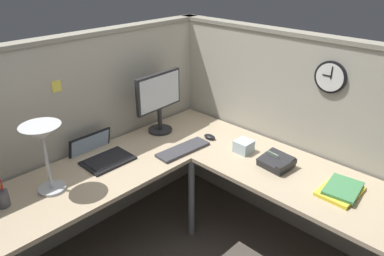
# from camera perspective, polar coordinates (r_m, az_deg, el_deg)

# --- Properties ---
(ground_plane) EXTENTS (6.80, 6.80, 0.00)m
(ground_plane) POSITION_cam_1_polar(r_m,az_deg,el_deg) (2.94, -0.03, -19.12)
(ground_plane) COLOR #4C443D
(cubicle_wall_back) EXTENTS (2.57, 0.12, 1.58)m
(cubicle_wall_back) POSITION_cam_1_polar(r_m,az_deg,el_deg) (2.88, -17.80, -1.97)
(cubicle_wall_back) COLOR #A8A393
(cubicle_wall_back) RESTS_ON ground
(cubicle_wall_right) EXTENTS (0.12, 2.37, 1.58)m
(cubicle_wall_right) POSITION_cam_1_polar(r_m,az_deg,el_deg) (2.94, 15.66, -1.10)
(cubicle_wall_right) COLOR #A8A393
(cubicle_wall_right) RESTS_ON ground
(desk) EXTENTS (2.35, 2.15, 0.73)m
(desk) POSITION_cam_1_polar(r_m,az_deg,el_deg) (2.42, -1.65, -10.75)
(desk) COLOR tan
(desk) RESTS_ON ground
(monitor) EXTENTS (0.46, 0.20, 0.50)m
(monitor) POSITION_cam_1_polar(r_m,az_deg,el_deg) (2.94, -5.18, 4.67)
(monitor) COLOR #232326
(monitor) RESTS_ON desk
(laptop) EXTENTS (0.34, 0.38, 0.22)m
(laptop) POSITION_cam_1_polar(r_m,az_deg,el_deg) (2.73, -14.21, -3.97)
(laptop) COLOR black
(laptop) RESTS_ON desk
(keyboard) EXTENTS (0.44, 0.17, 0.02)m
(keyboard) POSITION_cam_1_polar(r_m,az_deg,el_deg) (2.74, -1.41, -3.38)
(keyboard) COLOR #38383D
(keyboard) RESTS_ON desk
(computer_mouse) EXTENTS (0.06, 0.10, 0.03)m
(computer_mouse) POSITION_cam_1_polar(r_m,az_deg,el_deg) (2.91, 2.78, -1.38)
(computer_mouse) COLOR black
(computer_mouse) RESTS_ON desk
(desk_lamp_dome) EXTENTS (0.24, 0.24, 0.44)m
(desk_lamp_dome) POSITION_cam_1_polar(r_m,az_deg,el_deg) (2.30, -22.42, -1.46)
(desk_lamp_dome) COLOR #B7BABF
(desk_lamp_dome) RESTS_ON desk
(pen_cup) EXTENTS (0.08, 0.08, 0.18)m
(pen_cup) POSITION_cam_1_polar(r_m,az_deg,el_deg) (2.42, -27.61, -9.75)
(pen_cup) COLOR #4C4C51
(pen_cup) RESTS_ON desk
(office_phone) EXTENTS (0.21, 0.22, 0.11)m
(office_phone) POSITION_cam_1_polar(r_m,az_deg,el_deg) (2.59, 13.15, -5.28)
(office_phone) COLOR #232326
(office_phone) RESTS_ON desk
(book_stack) EXTENTS (0.30, 0.23, 0.04)m
(book_stack) POSITION_cam_1_polar(r_m,az_deg,el_deg) (2.46, 22.32, -8.98)
(book_stack) COLOR yellow
(book_stack) RESTS_ON desk
(tissue_box) EXTENTS (0.12, 0.12, 0.09)m
(tissue_box) POSITION_cam_1_polar(r_m,az_deg,el_deg) (2.74, 8.09, -2.85)
(tissue_box) COLOR silver
(tissue_box) RESTS_ON desk
(wall_clock) EXTENTS (0.04, 0.22, 0.22)m
(wall_clock) POSITION_cam_1_polar(r_m,az_deg,el_deg) (2.61, 20.90, 7.48)
(wall_clock) COLOR black
(pinned_note_leftmost) EXTENTS (0.06, 0.00, 0.08)m
(pinned_note_leftmost) POSITION_cam_1_polar(r_m,az_deg,el_deg) (2.62, -20.47, 6.12)
(pinned_note_leftmost) COLOR #EAD84C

